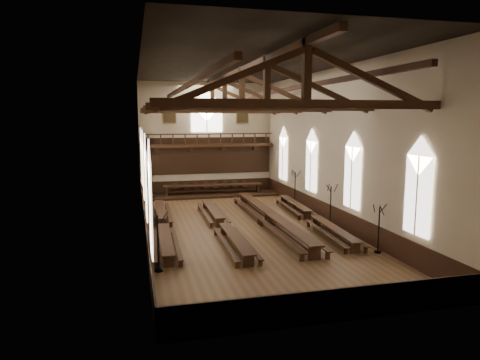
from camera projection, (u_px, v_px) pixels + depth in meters
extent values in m
plane|color=brown|center=(242.00, 228.00, 26.98)|extent=(26.00, 26.00, 0.00)
plane|color=#BFAE90|center=(207.00, 138.00, 38.73)|extent=(12.00, 0.00, 12.00)
plane|color=#BFAE90|center=(341.00, 177.00, 13.77)|extent=(12.00, 0.00, 12.00)
plane|color=#BFAE90|center=(142.00, 150.00, 24.82)|extent=(0.00, 26.00, 26.00)
plane|color=#BFAE90|center=(332.00, 147.00, 27.68)|extent=(0.00, 26.00, 26.00)
plane|color=black|center=(242.00, 65.00, 25.52)|extent=(26.00, 26.00, 0.00)
cube|color=black|center=(207.00, 186.00, 39.33)|extent=(11.90, 0.08, 1.20)
cube|color=black|center=(336.00, 305.00, 14.44)|extent=(11.90, 0.08, 1.20)
cube|color=black|center=(145.00, 224.00, 25.47)|extent=(0.08, 25.90, 1.20)
cube|color=black|center=(329.00, 213.00, 28.31)|extent=(0.08, 25.90, 1.20)
cube|color=white|center=(151.00, 209.00, 16.43)|extent=(0.05, 1.80, 3.60)
cube|color=white|center=(149.00, 163.00, 16.17)|extent=(0.05, 1.80, 1.80)
cylinder|color=#BFAE90|center=(152.00, 209.00, 16.44)|extent=(0.08, 0.08, 3.60)
cube|color=white|center=(146.00, 185.00, 22.20)|extent=(0.05, 1.80, 3.60)
cube|color=white|center=(145.00, 151.00, 21.93)|extent=(0.05, 1.80, 1.80)
cylinder|color=#BFAE90|center=(147.00, 185.00, 22.21)|extent=(0.08, 0.08, 3.60)
cube|color=white|center=(143.00, 171.00, 27.96)|extent=(0.05, 1.80, 3.60)
cube|color=white|center=(142.00, 144.00, 27.70)|extent=(0.05, 1.80, 1.80)
cylinder|color=#BFAE90|center=(144.00, 171.00, 27.97)|extent=(0.08, 0.08, 3.60)
cube|color=white|center=(142.00, 162.00, 33.72)|extent=(0.05, 1.80, 3.60)
cube|color=white|center=(141.00, 139.00, 33.46)|extent=(0.05, 1.80, 1.80)
cylinder|color=#BFAE90|center=(142.00, 162.00, 33.73)|extent=(0.08, 0.08, 3.60)
cube|color=white|center=(418.00, 196.00, 19.24)|extent=(0.05, 1.80, 3.60)
cube|color=white|center=(420.00, 156.00, 18.98)|extent=(0.05, 1.80, 1.80)
cylinder|color=#BFAE90|center=(417.00, 196.00, 19.23)|extent=(0.08, 0.08, 3.60)
cube|color=white|center=(352.00, 178.00, 25.01)|extent=(0.05, 1.80, 3.60)
cube|color=white|center=(353.00, 147.00, 24.74)|extent=(0.05, 1.80, 1.80)
cylinder|color=#BFAE90|center=(351.00, 178.00, 25.00)|extent=(0.08, 0.08, 3.60)
cube|color=white|center=(311.00, 166.00, 30.77)|extent=(0.05, 1.80, 3.60)
cube|color=white|center=(312.00, 141.00, 30.51)|extent=(0.05, 1.80, 1.80)
cylinder|color=#BFAE90|center=(310.00, 166.00, 30.76)|extent=(0.08, 0.08, 3.60)
cube|color=white|center=(283.00, 159.00, 36.53)|extent=(0.05, 1.80, 3.60)
cube|color=white|center=(283.00, 138.00, 36.27)|extent=(0.05, 1.80, 1.80)
cylinder|color=#BFAE90|center=(283.00, 159.00, 36.52)|extent=(0.08, 0.08, 3.60)
cube|color=white|center=(207.00, 118.00, 38.37)|extent=(2.80, 0.05, 2.40)
cube|color=white|center=(207.00, 105.00, 38.20)|extent=(2.80, 0.05, 2.80)
cylinder|color=#BFAE90|center=(207.00, 118.00, 38.34)|extent=(0.10, 0.10, 2.40)
cube|color=#382111|center=(208.00, 146.00, 38.20)|extent=(11.80, 1.20, 0.20)
cube|color=black|center=(207.00, 156.00, 38.90)|extent=(11.80, 0.10, 3.30)
cube|color=#382111|center=(209.00, 134.00, 37.52)|extent=(11.60, 0.12, 0.10)
cube|color=#382111|center=(209.00, 144.00, 37.66)|extent=(11.60, 0.12, 0.10)
cube|color=#382111|center=(157.00, 149.00, 37.54)|extent=(0.35, 0.40, 0.50)
cube|color=#382111|center=(191.00, 148.00, 38.26)|extent=(0.35, 0.40, 0.50)
cube|color=#382111|center=(224.00, 148.00, 38.97)|extent=(0.35, 0.40, 0.50)
cube|color=#382111|center=(255.00, 147.00, 39.69)|extent=(0.35, 0.40, 0.50)
cube|color=brown|center=(170.00, 115.00, 37.55)|extent=(1.15, 0.06, 1.45)
cube|color=black|center=(170.00, 115.00, 37.52)|extent=(0.95, 0.04, 1.25)
cube|color=brown|center=(242.00, 115.00, 39.13)|extent=(1.15, 0.06, 1.45)
cube|color=black|center=(242.00, 115.00, 39.09)|extent=(0.95, 0.04, 1.25)
cube|color=#382111|center=(306.00, 104.00, 16.30)|extent=(11.70, 0.35, 0.35)
cube|color=#382111|center=(307.00, 69.00, 16.11)|extent=(0.30, 0.30, 2.40)
cube|color=#382111|center=(232.00, 78.00, 15.48)|extent=(5.44, 0.26, 2.40)
cube|color=#382111|center=(375.00, 81.00, 16.85)|extent=(5.44, 0.26, 2.40)
cube|color=#382111|center=(267.00, 107.00, 21.10)|extent=(11.70, 0.35, 0.35)
cube|color=#382111|center=(267.00, 80.00, 20.91)|extent=(0.30, 0.30, 2.40)
cube|color=#382111|center=(209.00, 88.00, 20.28)|extent=(5.44, 0.26, 2.40)
cube|color=#382111|center=(321.00, 89.00, 21.65)|extent=(5.44, 0.26, 2.40)
cube|color=#382111|center=(242.00, 109.00, 25.90)|extent=(11.70, 0.35, 0.35)
cube|color=#382111|center=(242.00, 87.00, 25.71)|extent=(0.30, 0.30, 2.40)
cube|color=#382111|center=(194.00, 93.00, 25.08)|extent=(5.44, 0.26, 2.40)
cube|color=#382111|center=(287.00, 94.00, 26.45)|extent=(5.44, 0.26, 2.40)
cube|color=#382111|center=(225.00, 110.00, 30.70)|extent=(11.70, 0.35, 0.35)
cube|color=#382111|center=(225.00, 92.00, 30.51)|extent=(0.30, 0.30, 2.40)
cube|color=#382111|center=(185.00, 97.00, 29.88)|extent=(5.44, 0.26, 2.40)
cube|color=#382111|center=(263.00, 98.00, 31.26)|extent=(5.44, 0.26, 2.40)
cube|color=#382111|center=(212.00, 111.00, 35.50)|extent=(11.70, 0.35, 0.35)
cube|color=#382111|center=(212.00, 95.00, 35.31)|extent=(0.30, 0.30, 2.40)
cube|color=#382111|center=(177.00, 100.00, 34.69)|extent=(5.44, 0.26, 2.40)
cube|color=#382111|center=(246.00, 101.00, 36.06)|extent=(5.44, 0.26, 2.40)
cube|color=#382111|center=(186.00, 86.00, 24.91)|extent=(0.25, 25.70, 0.25)
cube|color=#382111|center=(294.00, 88.00, 26.51)|extent=(0.25, 25.70, 0.25)
cube|color=#382111|center=(242.00, 70.00, 25.57)|extent=(0.30, 25.70, 0.30)
cube|color=#382111|center=(167.00, 238.00, 22.43)|extent=(0.77, 6.20, 0.07)
cube|color=#382111|center=(172.00, 261.00, 19.81)|extent=(0.53, 0.08, 0.59)
cube|color=#382111|center=(164.00, 231.00, 25.15)|extent=(0.53, 0.08, 0.59)
cube|color=#382111|center=(168.00, 245.00, 22.49)|extent=(0.21, 5.48, 0.07)
cube|color=#382111|center=(157.00, 243.00, 22.35)|extent=(0.40, 6.19, 0.05)
cube|color=#382111|center=(160.00, 265.00, 19.66)|extent=(0.20, 0.07, 0.34)
cube|color=#382111|center=(154.00, 233.00, 25.10)|extent=(0.20, 0.07, 0.34)
cube|color=#382111|center=(178.00, 242.00, 22.59)|extent=(0.40, 6.19, 0.05)
cube|color=#382111|center=(184.00, 263.00, 19.90)|extent=(0.20, 0.07, 0.34)
cube|color=#382111|center=(173.00, 232.00, 25.33)|extent=(0.20, 0.07, 0.34)
cube|color=#382111|center=(159.00, 209.00, 29.54)|extent=(0.77, 6.20, 0.07)
cube|color=#382111|center=(162.00, 223.00, 26.91)|extent=(0.53, 0.08, 0.59)
cube|color=#382111|center=(157.00, 206.00, 32.26)|extent=(0.53, 0.08, 0.59)
cube|color=#382111|center=(159.00, 215.00, 29.60)|extent=(0.21, 5.48, 0.07)
cube|color=#382111|center=(151.00, 213.00, 29.46)|extent=(0.40, 6.19, 0.05)
cube|color=#382111|center=(153.00, 226.00, 26.77)|extent=(0.20, 0.07, 0.34)
cube|color=#382111|center=(150.00, 207.00, 32.20)|extent=(0.20, 0.07, 0.34)
cube|color=#382111|center=(167.00, 212.00, 29.69)|extent=(0.40, 6.19, 0.05)
cube|color=#382111|center=(171.00, 225.00, 27.00)|extent=(0.20, 0.07, 0.34)
cube|color=#382111|center=(164.00, 207.00, 32.44)|extent=(0.20, 0.07, 0.34)
cube|color=#382111|center=(237.00, 237.00, 22.50)|extent=(0.72, 6.26, 0.07)
cube|color=#382111|center=(251.00, 261.00, 19.85)|extent=(0.53, 0.08, 0.60)
cube|color=#382111|center=(226.00, 230.00, 25.25)|extent=(0.53, 0.08, 0.60)
cube|color=#382111|center=(237.00, 245.00, 22.56)|extent=(0.16, 5.54, 0.07)
cube|color=#382111|center=(226.00, 243.00, 22.42)|extent=(0.35, 6.25, 0.05)
cube|color=#382111|center=(239.00, 265.00, 19.70)|extent=(0.20, 0.07, 0.35)
cube|color=#382111|center=(216.00, 232.00, 25.19)|extent=(0.20, 0.07, 0.35)
cube|color=#382111|center=(247.00, 241.00, 22.67)|extent=(0.35, 6.25, 0.05)
cube|color=#382111|center=(262.00, 263.00, 19.95)|extent=(0.20, 0.07, 0.35)
cube|color=#382111|center=(235.00, 231.00, 25.44)|extent=(0.20, 0.07, 0.35)
cube|color=#382111|center=(212.00, 209.00, 29.61)|extent=(0.72, 6.26, 0.07)
cube|color=#382111|center=(220.00, 223.00, 26.96)|extent=(0.53, 0.08, 0.60)
cube|color=#382111|center=(205.00, 205.00, 32.36)|extent=(0.53, 0.08, 0.60)
cube|color=#382111|center=(212.00, 214.00, 29.67)|extent=(0.16, 5.54, 0.07)
cube|color=#382111|center=(204.00, 213.00, 29.52)|extent=(0.35, 6.25, 0.05)
cube|color=#382111|center=(211.00, 225.00, 26.81)|extent=(0.20, 0.07, 0.35)
cube|color=#382111|center=(198.00, 207.00, 32.30)|extent=(0.20, 0.07, 0.35)
cube|color=#382111|center=(220.00, 212.00, 29.77)|extent=(0.35, 6.25, 0.05)
cube|color=#382111|center=(228.00, 224.00, 27.06)|extent=(0.20, 0.07, 0.35)
cube|color=#382111|center=(212.00, 206.00, 32.54)|extent=(0.20, 0.07, 0.35)
cube|color=#382111|center=(291.00, 227.00, 24.04)|extent=(0.84, 7.61, 0.09)
cube|color=#382111|center=(316.00, 253.00, 20.82)|extent=(0.65, 0.09, 0.73)
cube|color=#382111|center=(272.00, 220.00, 27.39)|extent=(0.65, 0.09, 0.73)
cube|color=#382111|center=(291.00, 236.00, 24.12)|extent=(0.16, 6.73, 0.09)
cube|color=#382111|center=(280.00, 233.00, 23.94)|extent=(0.38, 7.60, 0.07)
cube|color=#382111|center=(303.00, 257.00, 20.63)|extent=(0.24, 0.08, 0.42)
cube|color=#382111|center=(262.00, 223.00, 27.31)|extent=(0.24, 0.08, 0.42)
cube|color=#382111|center=(302.00, 232.00, 24.24)|extent=(0.38, 7.60, 0.07)
cube|color=#382111|center=(329.00, 255.00, 20.94)|extent=(0.24, 0.08, 0.42)
cube|color=#382111|center=(282.00, 222.00, 27.62)|extent=(0.24, 0.08, 0.42)
cube|color=#382111|center=(255.00, 202.00, 31.15)|extent=(0.84, 7.61, 0.09)
cube|color=#382111|center=(269.00, 218.00, 27.92)|extent=(0.65, 0.09, 0.73)
cube|color=#382111|center=(243.00, 199.00, 34.49)|extent=(0.65, 0.09, 0.73)
cube|color=#382111|center=(255.00, 209.00, 31.22)|extent=(0.16, 6.73, 0.09)
cube|color=#382111|center=(246.00, 207.00, 31.04)|extent=(0.38, 7.60, 0.07)
cube|color=#382111|center=(260.00, 221.00, 27.74)|extent=(0.24, 0.08, 0.42)
cube|color=#382111|center=(235.00, 201.00, 34.41)|extent=(0.24, 0.08, 0.42)
cube|color=#382111|center=(264.00, 206.00, 31.35)|extent=(0.38, 7.60, 0.07)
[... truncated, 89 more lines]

